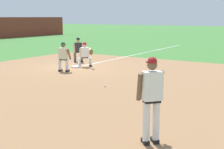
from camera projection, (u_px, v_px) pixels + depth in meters
The scene contains 9 objects.
ground_plane at pixel (76, 68), 16.52m from camera, with size 160.00×160.00×0.00m, color #3D7533.
infield_dirt_patch at pixel (97, 89), 11.57m from camera, with size 18.00×18.00×0.01m, color #936B47.
foul_line_stripe at pixel (143, 53), 23.08m from camera, with size 15.78×0.10×0.00m, color white.
first_base_bag at pixel (76, 67), 16.51m from camera, with size 0.38×0.38×0.09m, color white.
baseball at pixel (105, 86), 11.95m from camera, with size 0.07×0.07×0.07m, color white.
pitcher at pixel (152, 95), 6.47m from camera, with size 0.85×0.55×1.86m.
first_baseman at pixel (85, 53), 16.64m from camera, with size 0.73×1.08×1.34m.
baserunner at pixel (63, 56), 15.21m from camera, with size 0.52×0.64×1.46m.
umpire at pixel (78, 49), 18.39m from camera, with size 0.67×0.67×1.46m.
Camera 1 is at (-12.78, -10.31, 2.66)m, focal length 50.00 mm.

